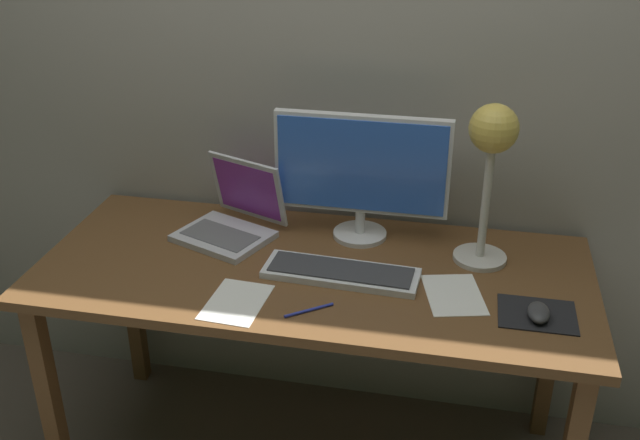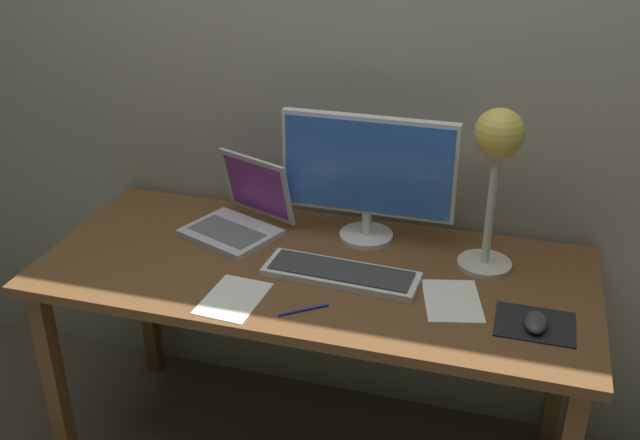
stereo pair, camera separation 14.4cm
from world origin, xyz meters
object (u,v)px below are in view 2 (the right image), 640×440
at_px(pen, 304,310).
at_px(keyboard_main, 341,274).
at_px(monitor, 368,172).
at_px(laptop, 243,211).
at_px(mouse, 536,322).
at_px(desk_lamp, 497,154).

bearing_deg(pen, keyboard_main, 75.35).
distance_m(monitor, keyboard_main, 0.33).
height_order(laptop, mouse, laptop).
bearing_deg(pen, laptop, 129.32).
distance_m(keyboard_main, mouse, 0.55).
bearing_deg(mouse, monitor, 145.42).
relative_size(monitor, desk_lamp, 1.11).
relative_size(mouse, pen, 0.69).
xyz_separation_m(monitor, mouse, (0.52, -0.36, -0.20)).
bearing_deg(pen, mouse, 8.27).
height_order(keyboard_main, mouse, mouse).
xyz_separation_m(keyboard_main, pen, (-0.05, -0.19, -0.01)).
bearing_deg(monitor, pen, -98.32).
xyz_separation_m(desk_lamp, pen, (-0.43, -0.37, -0.34)).
bearing_deg(desk_lamp, pen, -139.62).
bearing_deg(monitor, desk_lamp, -11.43).
bearing_deg(monitor, keyboard_main, -93.33).
xyz_separation_m(monitor, desk_lamp, (0.37, -0.07, 0.12)).
relative_size(monitor, pen, 3.77).
bearing_deg(monitor, laptop, -172.92).
height_order(monitor, desk_lamp, desk_lamp).
bearing_deg(desk_lamp, laptop, 178.01).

